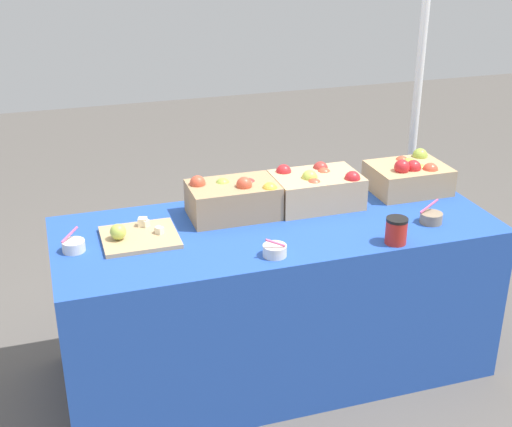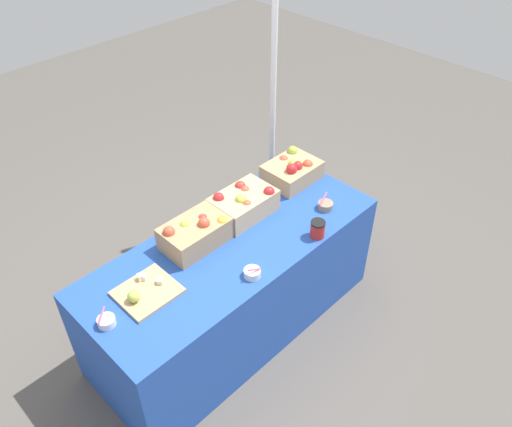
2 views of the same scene
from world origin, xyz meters
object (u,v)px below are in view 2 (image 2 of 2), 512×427
at_px(apple_crate_right, 195,233).
at_px(tent_pole, 273,93).
at_px(apple_crate_left, 292,170).
at_px(apple_crate_middle, 244,203).
at_px(sample_bowl_far, 325,205).
at_px(cutting_board_front, 145,292).
at_px(sample_bowl_mid, 106,321).
at_px(coffee_cup, 318,229).
at_px(sample_bowl_near, 252,273).

xyz_separation_m(apple_crate_right, tent_pole, (1.15, 0.47, 0.31)).
relative_size(apple_crate_left, tent_pole, 0.16).
bearing_deg(apple_crate_left, apple_crate_middle, -176.80).
distance_m(apple_crate_left, sample_bowl_far, 0.38).
relative_size(apple_crate_right, tent_pole, 0.17).
relative_size(cutting_board_front, sample_bowl_mid, 3.31).
height_order(apple_crate_middle, coffee_cup, apple_crate_middle).
relative_size(sample_bowl_mid, tent_pole, 0.04).
xyz_separation_m(apple_crate_left, sample_bowl_mid, (-1.59, -0.17, -0.05)).
bearing_deg(apple_crate_left, coffee_cup, -123.73).
height_order(apple_crate_middle, cutting_board_front, apple_crate_middle).
distance_m(sample_bowl_near, sample_bowl_far, 0.75).
height_order(sample_bowl_far, coffee_cup, coffee_cup).
xyz_separation_m(sample_bowl_mid, tent_pole, (1.86, 0.62, 0.37)).
relative_size(cutting_board_front, tent_pole, 0.14).
bearing_deg(cutting_board_front, coffee_cup, -19.48).
bearing_deg(sample_bowl_mid, coffee_cup, -14.48).
relative_size(apple_crate_right, cutting_board_front, 1.25).
distance_m(sample_bowl_far, coffee_cup, 0.28).
height_order(apple_crate_right, sample_bowl_near, apple_crate_right).
distance_m(apple_crate_middle, coffee_cup, 0.50).
relative_size(apple_crate_left, cutting_board_front, 1.15).
bearing_deg(apple_crate_right, cutting_board_front, -165.81).
bearing_deg(coffee_cup, sample_bowl_far, 28.67).
distance_m(coffee_cup, tent_pole, 1.16).
xyz_separation_m(apple_crate_middle, sample_bowl_far, (0.40, -0.34, -0.06)).
height_order(apple_crate_right, sample_bowl_far, apple_crate_right).
xyz_separation_m(apple_crate_middle, sample_bowl_mid, (-1.10, -0.14, -0.06)).
height_order(cutting_board_front, tent_pole, tent_pole).
distance_m(apple_crate_left, apple_crate_right, 0.88).
distance_m(cutting_board_front, sample_bowl_mid, 0.26).
relative_size(cutting_board_front, sample_bowl_far, 3.08).
relative_size(cutting_board_front, coffee_cup, 2.79).
bearing_deg(cutting_board_front, apple_crate_middle, 7.79).
bearing_deg(cutting_board_front, tent_pole, 20.13).
bearing_deg(apple_crate_left, sample_bowl_near, -151.60).
bearing_deg(apple_crate_right, tent_pole, 22.33).
xyz_separation_m(cutting_board_front, sample_bowl_near, (0.49, -0.31, 0.01)).
xyz_separation_m(apple_crate_right, cutting_board_front, (-0.45, -0.11, -0.07)).
bearing_deg(sample_bowl_mid, sample_bowl_near, -20.57).
height_order(cutting_board_front, sample_bowl_far, sample_bowl_far).
xyz_separation_m(cutting_board_front, coffee_cup, (1.00, -0.35, 0.04)).
distance_m(apple_crate_left, sample_bowl_near, 0.95).
distance_m(apple_crate_left, tent_pole, 0.61).
distance_m(apple_crate_middle, sample_bowl_near, 0.55).
bearing_deg(apple_crate_right, coffee_cup, -40.22).
relative_size(apple_crate_middle, sample_bowl_near, 4.11).
height_order(apple_crate_left, cutting_board_front, apple_crate_left).
height_order(apple_crate_middle, sample_bowl_near, apple_crate_middle).
bearing_deg(sample_bowl_far, sample_bowl_near, -173.19).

